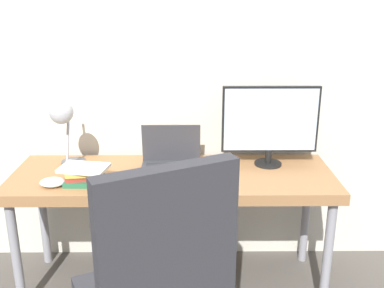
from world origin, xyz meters
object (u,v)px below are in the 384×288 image
Objects in this scene: laptop at (171,160)px; game_controller at (53,182)px; book_stack at (84,173)px; monitor at (270,122)px; desk_lamp at (63,120)px; office_chair at (158,284)px.

laptop reaches higher than game_controller.
game_controller is (-0.15, -0.05, -0.03)m from book_stack.
monitor is at bearing 14.18° from game_controller.
desk_lamp is (-0.57, -0.05, 0.25)m from laptop.
desk_lamp reaches higher than book_stack.
book_stack is (-0.43, 0.74, 0.16)m from office_chair.
book_stack is (-0.45, -0.18, -0.00)m from laptop.
laptop is at bearing 4.86° from desk_lamp.
laptop is 0.49m from book_stack.
office_chair reaches higher than game_controller.
laptop is at bearing 21.38° from game_controller.
monitor reaches higher than game_controller.
office_chair is at bearing -57.53° from desk_lamp.
office_chair is 4.17× the size of book_stack.
desk_lamp is 1.11m from office_chair.
office_chair is (-0.02, -0.92, -0.16)m from laptop.
monitor is at bearing 5.38° from desk_lamp.
game_controller is (-1.17, -0.29, -0.23)m from monitor.
laptop reaches higher than book_stack.
desk_lamp is 0.37× the size of office_chair.
office_chair reaches higher than book_stack.
laptop is 0.61× the size of monitor.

